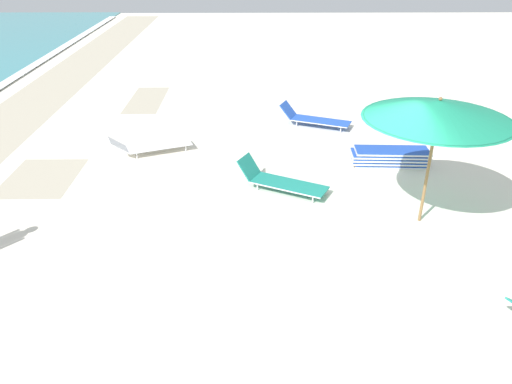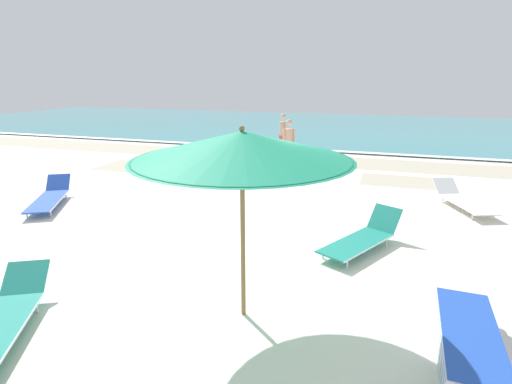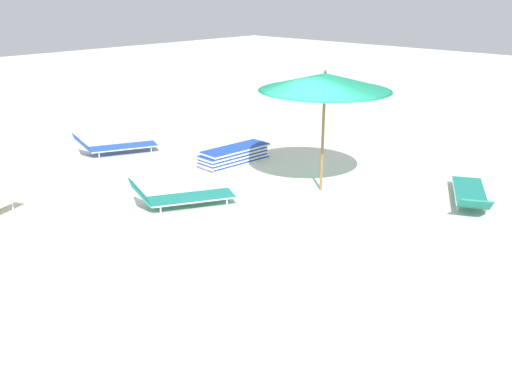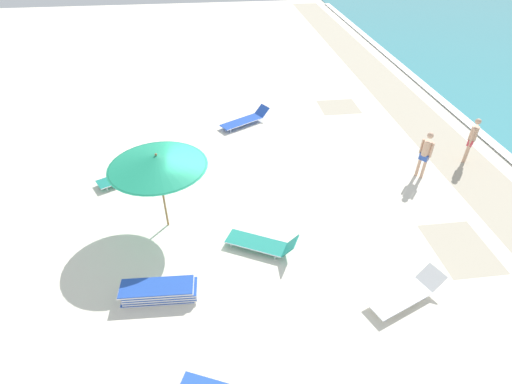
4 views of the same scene
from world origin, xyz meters
TOP-DOWN VIEW (x-y plane):
  - ground_plane at (0.00, 0.01)m, footprint 60.00×60.00m
  - ocean_water at (0.00, 20.58)m, footprint 60.00×18.95m
  - beach_umbrella at (0.64, -1.53)m, footprint 2.75×2.75m
  - lounger_stack at (3.38, -1.59)m, footprint 0.70×1.95m
  - sun_lounger_beside_umbrella at (-5.69, 1.52)m, footprint 1.68×2.30m
  - sun_lounger_near_water_left at (2.04, 1.22)m, footprint 1.48×2.09m
  - sun_lounger_near_water_right at (4.22, 4.52)m, footprint 1.35×2.18m
  - beachgoer_wading_adult at (-0.89, 7.28)m, footprint 0.38×0.32m
  - beachgoer_shoreline_child at (-1.65, 9.45)m, footprint 0.34×0.34m

SIDE VIEW (x-z plane):
  - ground_plane at x=0.00m, z-range -0.16..0.00m
  - ocean_water at x=0.00m, z-range 0.00..0.06m
  - lounger_stack at x=3.38m, z-range 0.00..0.41m
  - sun_lounger_beside_umbrella at x=-5.69m, z-range -0.07..0.49m
  - sun_lounger_near_water_right at x=4.22m, z-range -0.05..0.47m
  - sun_lounger_near_water_left at x=2.04m, z-range -0.09..0.54m
  - beachgoer_wading_adult at x=-0.89m, z-range 0.12..1.88m
  - beachgoer_shoreline_child at x=-1.65m, z-range 0.12..1.88m
  - beach_umbrella at x=0.64m, z-range 1.04..3.61m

